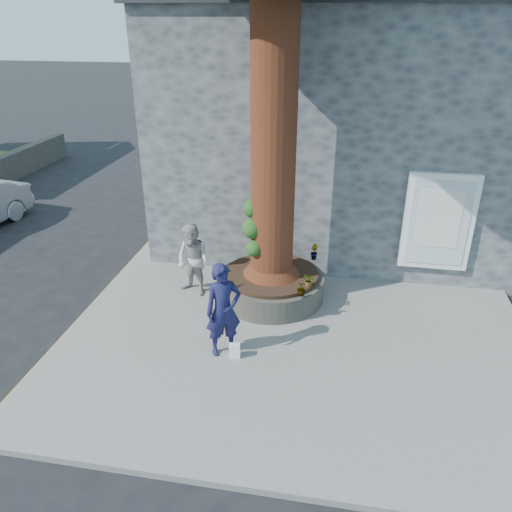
# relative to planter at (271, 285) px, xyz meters

# --- Properties ---
(ground) EXTENTS (120.00, 120.00, 0.00)m
(ground) POSITION_rel_planter_xyz_m (-0.80, -2.00, -0.41)
(ground) COLOR black
(ground) RESTS_ON ground
(pavement) EXTENTS (9.00, 8.00, 0.12)m
(pavement) POSITION_rel_planter_xyz_m (0.70, -1.00, -0.35)
(pavement) COLOR slate
(pavement) RESTS_ON ground
(yellow_line) EXTENTS (0.10, 30.00, 0.01)m
(yellow_line) POSITION_rel_planter_xyz_m (-3.85, -1.00, -0.41)
(yellow_line) COLOR yellow
(yellow_line) RESTS_ON ground
(stone_shop) EXTENTS (10.30, 8.30, 6.30)m
(stone_shop) POSITION_rel_planter_xyz_m (1.70, 5.20, 2.75)
(stone_shop) COLOR #454749
(stone_shop) RESTS_ON ground
(planter) EXTENTS (2.30, 2.30, 0.60)m
(planter) POSITION_rel_planter_xyz_m (0.00, 0.00, 0.00)
(planter) COLOR black
(planter) RESTS_ON pavement
(man) EXTENTS (0.79, 0.70, 1.81)m
(man) POSITION_rel_planter_xyz_m (-0.55, -2.15, 0.61)
(man) COLOR #16163E
(man) RESTS_ON pavement
(woman) EXTENTS (0.98, 0.89, 1.64)m
(woman) POSITION_rel_planter_xyz_m (-1.72, -0.14, 0.53)
(woman) COLOR #A8A5A1
(woman) RESTS_ON pavement
(shopping_bag) EXTENTS (0.22, 0.15, 0.28)m
(shopping_bag) POSITION_rel_planter_xyz_m (-0.33, -2.28, -0.15)
(shopping_bag) COLOR white
(shopping_bag) RESTS_ON pavement
(plant_a) EXTENTS (0.23, 0.23, 0.37)m
(plant_a) POSITION_rel_planter_xyz_m (-0.85, -0.85, 0.49)
(plant_a) COLOR gray
(plant_a) RESTS_ON planter
(plant_b) EXTENTS (0.24, 0.24, 0.35)m
(plant_b) POSITION_rel_planter_xyz_m (0.85, 0.85, 0.48)
(plant_b) COLOR gray
(plant_b) RESTS_ON planter
(plant_c) EXTENTS (0.19, 0.19, 0.31)m
(plant_c) POSITION_rel_planter_xyz_m (0.73, -0.85, 0.46)
(plant_c) COLOR gray
(plant_c) RESTS_ON planter
(plant_d) EXTENTS (0.30, 0.31, 0.27)m
(plant_d) POSITION_rel_planter_xyz_m (0.85, -0.45, 0.44)
(plant_d) COLOR gray
(plant_d) RESTS_ON planter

